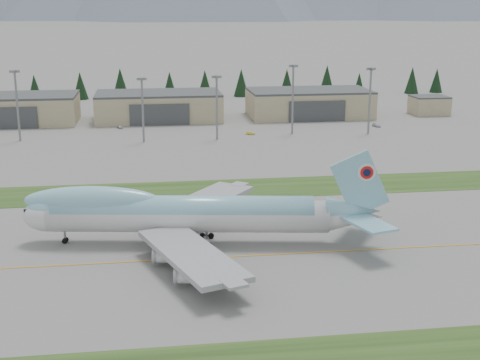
{
  "coord_description": "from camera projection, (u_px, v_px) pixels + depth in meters",
  "views": [
    {
      "loc": [
        -19.75,
        -110.61,
        43.36
      ],
      "look_at": [
        -0.91,
        23.04,
        8.0
      ],
      "focal_mm": 50.0,
      "sensor_mm": 36.0,
      "label": 1
    }
  ],
  "objects": [
    {
      "name": "service_vehicle_b",
      "position": [
        250.0,
        135.0,
        231.12
      ],
      "size": [
        3.4,
        2.24,
        1.06
      ],
      "primitive_type": "imported",
      "rotation": [
        0.0,
        0.0,
        1.19
      ],
      "color": "gold",
      "rests_on": "ground"
    },
    {
      "name": "control_shed",
      "position": [
        429.0,
        105.0,
        273.24
      ],
      "size": [
        14.0,
        12.0,
        7.6
      ],
      "color": "#9A8E6B",
      "rests_on": "ground"
    },
    {
      "name": "hangar_center",
      "position": [
        159.0,
        106.0,
        259.8
      ],
      "size": [
        48.0,
        26.6,
        10.8
      ],
      "color": "#9A8E6B",
      "rests_on": "ground"
    },
    {
      "name": "boeing_747_freighter",
      "position": [
        184.0,
        213.0,
        124.01
      ],
      "size": [
        69.19,
        58.8,
        18.14
      ],
      "rotation": [
        0.0,
        0.0,
        -0.15
      ],
      "color": "silver",
      "rests_on": "ground"
    },
    {
      "name": "taxiway_line_main",
      "position": [
        263.0,
        255.0,
        119.61
      ],
      "size": [
        400.0,
        0.4,
        0.02
      ],
      "primitive_type": "cube",
      "color": "orange",
      "rests_on": "ground"
    },
    {
      "name": "hangar_right",
      "position": [
        309.0,
        103.0,
        267.9
      ],
      "size": [
        48.0,
        26.6,
        10.8
      ],
      "color": "#9A8E6B",
      "rests_on": "ground"
    },
    {
      "name": "grass_strip_far",
      "position": [
        231.0,
        189.0,
        162.71
      ],
      "size": [
        400.0,
        18.0,
        0.08
      ],
      "primitive_type": "cube",
      "color": "#213F16",
      "rests_on": "ground"
    },
    {
      "name": "conifer_belt",
      "position": [
        146.0,
        84.0,
        318.73
      ],
      "size": [
        266.74,
        14.16,
        16.67
      ],
      "color": "black",
      "rests_on": "ground"
    },
    {
      "name": "floodlight_masts",
      "position": [
        262.0,
        90.0,
        223.74
      ],
      "size": [
        166.81,
        10.99,
        23.81
      ],
      "color": "slate",
      "rests_on": "ground"
    },
    {
      "name": "ground",
      "position": [
        263.0,
        255.0,
        119.61
      ],
      "size": [
        7000.0,
        7000.0,
        0.0
      ],
      "primitive_type": "plane",
      "color": "slate",
      "rests_on": "ground"
    },
    {
      "name": "hangar_left",
      "position": [
        12.0,
        109.0,
        252.37
      ],
      "size": [
        48.0,
        26.6,
        10.8
      ],
      "color": "#9A8E6B",
      "rests_on": "ground"
    },
    {
      "name": "service_vehicle_c",
      "position": [
        376.0,
        127.0,
        246.15
      ],
      "size": [
        2.47,
        4.43,
        1.21
      ],
      "primitive_type": "imported",
      "rotation": [
        0.0,
        0.0,
        0.19
      ],
      "color": "silver",
      "rests_on": "ground"
    },
    {
      "name": "service_vehicle_a",
      "position": [
        120.0,
        128.0,
        242.65
      ],
      "size": [
        2.61,
        3.32,
        1.06
      ],
      "primitive_type": "imported",
      "rotation": [
        0.0,
        0.0,
        0.51
      ],
      "color": "silver",
      "rests_on": "ground"
    }
  ]
}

